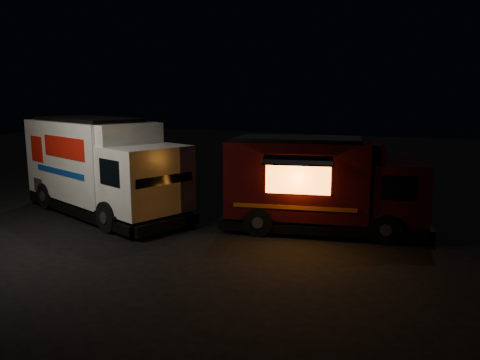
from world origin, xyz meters
name	(u,v)px	position (x,y,z in m)	size (l,w,h in m)	color
ground	(174,234)	(0.00, 0.00, 0.00)	(80.00, 80.00, 0.00)	black
white_truck	(104,167)	(-3.74, 1.07, 1.77)	(7.81, 2.66, 3.54)	white
red_truck	(325,185)	(4.14, 2.55, 1.52)	(6.52, 2.40, 3.04)	#3E0B0E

